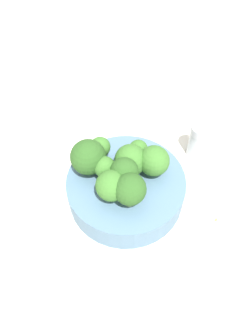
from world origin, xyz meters
The scene contains 15 objects.
ground_plane centered at (0.00, 0.00, 0.00)m, with size 3.00×3.00×0.00m, color silver.
bowl centered at (0.00, 0.00, 0.03)m, with size 0.20×0.20×0.05m, color slate.
broccoli_floret_0 centered at (0.03, -0.02, 0.08)m, with size 0.04×0.04×0.05m.
broccoli_floret_1 centered at (-0.02, -0.01, 0.08)m, with size 0.05×0.05×0.06m.
broccoli_floret_2 centered at (-0.05, 0.01, 0.08)m, with size 0.05×0.05×0.06m.
broccoli_floret_3 centered at (0.04, -0.05, 0.09)m, with size 0.06×0.06×0.07m.
broccoli_floret_4 centered at (0.02, -0.06, 0.08)m, with size 0.04×0.04×0.05m.
broccoli_floret_5 centered at (0.04, 0.02, 0.09)m, with size 0.05×0.05×0.06m.
broccoli_floret_6 centered at (0.01, 0.01, 0.09)m, with size 0.05×0.05×0.06m.
broccoli_floret_7 centered at (0.02, 0.04, 0.09)m, with size 0.05×0.05×0.06m.
broccoli_floret_8 centered at (-0.04, -0.03, 0.07)m, with size 0.03×0.03×0.04m.
pepper_shaker centered at (-0.17, -0.02, 0.04)m, with size 0.03×0.03×0.08m.
almond_crumb_0 centered at (-0.07, -0.09, 0.00)m, with size 0.01×0.00×0.01m, color olive.
almond_crumb_1 centered at (-0.11, 0.12, 0.00)m, with size 0.01×0.00×0.01m, color #AD7F4C.
almond_crumb_2 centered at (-0.10, -0.09, 0.00)m, with size 0.01×0.00×0.01m, color tan.
Camera 1 is at (0.16, 0.28, 0.50)m, focal length 35.00 mm.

